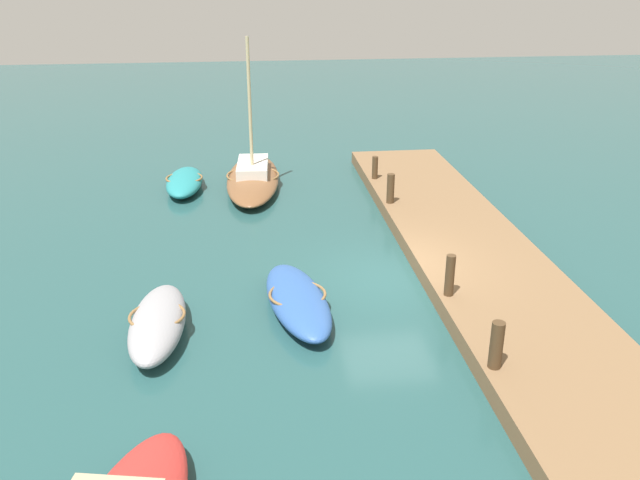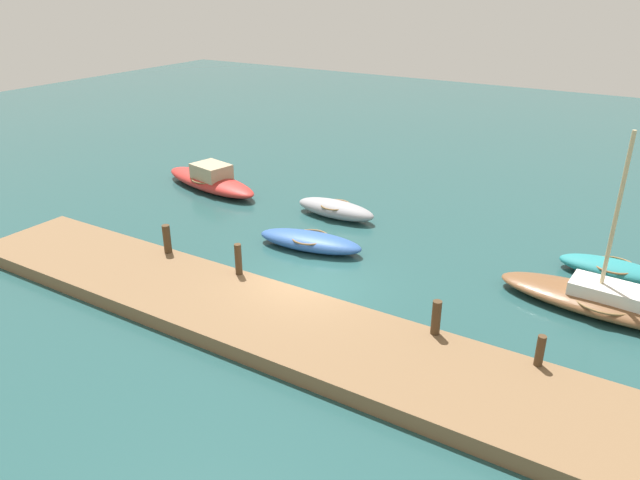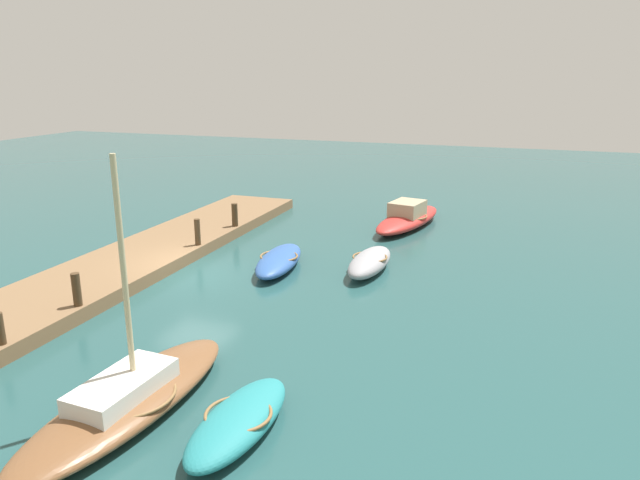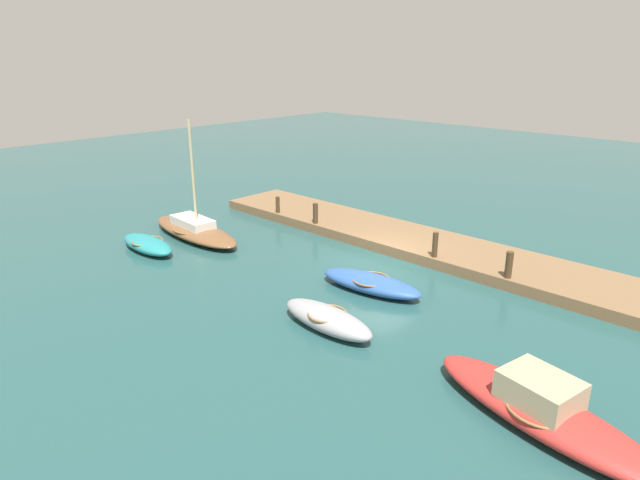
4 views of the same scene
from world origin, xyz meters
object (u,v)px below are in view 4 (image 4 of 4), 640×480
mooring_post_west (509,265)px  mooring_post_mid_east (315,213)px  motorboat_red (542,409)px  mooring_post_mid_west (435,245)px  sailboat_brown (195,229)px  mooring_post_east (278,205)px  rowboat_blue (371,283)px  rowboat_grey (327,319)px  rowboat_teal (147,244)px

mooring_post_west → mooring_post_mid_east: bearing=0.0°
motorboat_red → mooring_post_mid_west: bearing=-32.0°
mooring_post_mid_west → motorboat_red: bearing=136.5°
sailboat_brown → mooring_post_east: sailboat_brown is taller
mooring_post_west → rowboat_blue: bearing=45.8°
mooring_post_mid_west → mooring_post_east: mooring_post_mid_west is taller
rowboat_grey → mooring_post_mid_east: size_ratio=3.64×
mooring_post_west → mooring_post_mid_west: mooring_post_mid_west is taller
rowboat_blue → mooring_post_mid_west: 3.69m
sailboat_brown → mooring_post_mid_west: 11.22m
motorboat_red → mooring_post_east: bearing=-10.9°
rowboat_blue → mooring_post_mid_east: 7.25m
rowboat_blue → mooring_post_west: 5.08m
sailboat_brown → mooring_post_mid_east: (-3.63, -4.45, 0.57)m
motorboat_red → rowboat_teal: bearing=12.0°
sailboat_brown → mooring_post_east: bearing=-98.6°
rowboat_grey → mooring_post_east: mooring_post_east is taller
rowboat_blue → motorboat_red: size_ratio=0.67×
sailboat_brown → mooring_post_mid_east: 5.77m
mooring_post_west → mooring_post_mid_west: 3.12m
mooring_post_mid_east → motorboat_red: bearing=153.7°
mooring_post_mid_east → mooring_post_mid_west: bearing=180.0°
sailboat_brown → motorboat_red: bearing=175.7°
rowboat_blue → mooring_post_mid_west: bearing=-104.3°
mooring_post_mid_east → mooring_post_east: bearing=0.0°
rowboat_blue → rowboat_teal: rowboat_blue is taller
mooring_post_mid_east → mooring_post_west: bearing=180.0°
mooring_post_west → rowboat_grey: bearing=68.4°
rowboat_blue → mooring_post_west: mooring_post_west is taller
rowboat_blue → mooring_post_west: size_ratio=4.13×
mooring_post_mid_east → rowboat_grey: bearing=135.9°
rowboat_blue → motorboat_red: (-7.60, 3.24, 0.13)m
sailboat_brown → rowboat_teal: 2.53m
motorboat_red → mooring_post_mid_west: 9.95m
rowboat_grey → mooring_post_west: size_ratio=3.58×
rowboat_grey → mooring_post_mid_west: size_ratio=3.46×
sailboat_brown → rowboat_teal: (-0.11, 2.53, -0.07)m
rowboat_grey → mooring_post_mid_east: mooring_post_mid_east is taller
rowboat_blue → motorboat_red: bearing=148.8°
rowboat_teal → mooring_post_mid_west: (-10.18, -6.97, 0.66)m
sailboat_brown → mooring_post_east: (-0.95, -4.45, 0.49)m
rowboat_teal → mooring_post_mid_east: 7.84m
rowboat_blue → mooring_post_mid_west: size_ratio=4.00×
mooring_post_west → mooring_post_mid_east: size_ratio=1.02×
mooring_post_mid_west → mooring_post_east: (9.33, 0.00, -0.10)m
rowboat_teal → mooring_post_west: 15.03m
mooring_post_west → mooring_post_east: (12.45, 0.00, -0.09)m
sailboat_brown → rowboat_grey: sailboat_brown is taller
rowboat_blue → mooring_post_west: bearing=-142.3°
rowboat_grey → mooring_post_mid_east: bearing=-42.5°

